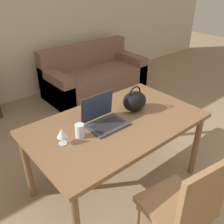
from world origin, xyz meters
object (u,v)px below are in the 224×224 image
object	(u,v)px
couch	(94,76)
drinking_glass	(80,131)
laptop	(103,116)
wine_glass	(62,134)
handbag	(135,101)
chair	(185,206)

from	to	relation	value
couch	drinking_glass	xyz separation A→B (m)	(-1.58, -1.96, 0.53)
laptop	wine_glass	xyz separation A→B (m)	(-0.43, -0.04, 0.03)
wine_glass	handbag	xyz separation A→B (m)	(0.81, 0.03, 0.00)
laptop	handbag	bearing A→B (deg)	-1.36
couch	laptop	world-z (taller)	laptop
handbag	couch	bearing A→B (deg)	64.29
chair	wine_glass	bearing A→B (deg)	123.74
handbag	drinking_glass	bearing A→B (deg)	-176.94
couch	handbag	xyz separation A→B (m)	(-0.93, -1.92, 0.57)
chair	wine_glass	world-z (taller)	chair
laptop	handbag	distance (m)	0.39
drinking_glass	handbag	distance (m)	0.66
wine_glass	handbag	size ratio (longest dim) A/B	0.55
couch	drinking_glass	size ratio (longest dim) A/B	15.45
couch	drinking_glass	world-z (taller)	drinking_glass
couch	laptop	distance (m)	2.38
laptop	wine_glass	distance (m)	0.43
laptop	handbag	world-z (taller)	laptop
chair	couch	distance (m)	3.14
couch	laptop	xyz separation A→B (m)	(-1.31, -1.91, 0.54)
chair	couch	xyz separation A→B (m)	(1.32, 2.83, -0.24)
couch	wine_glass	distance (m)	2.67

